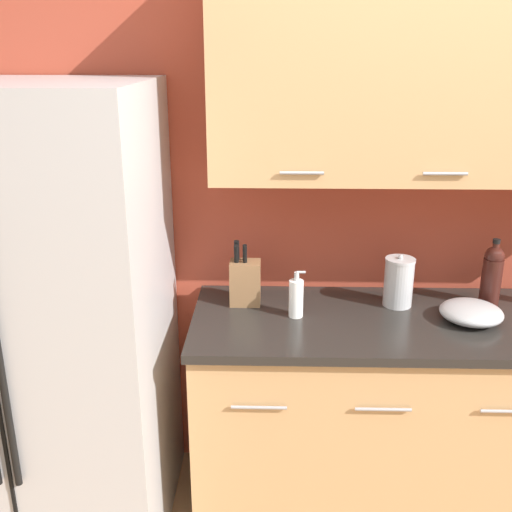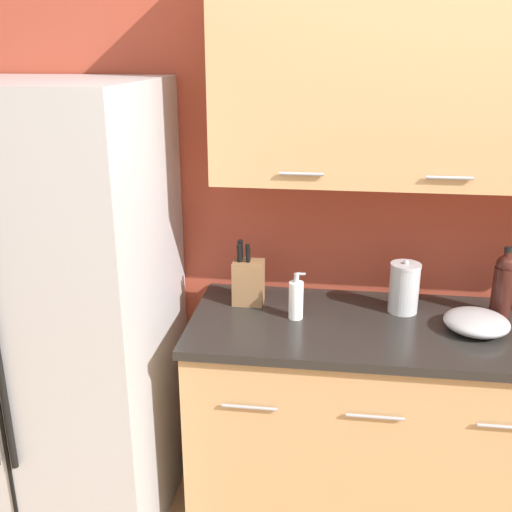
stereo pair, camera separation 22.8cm
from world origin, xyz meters
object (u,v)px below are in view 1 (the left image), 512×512
Objects in this scene: soap_dispenser at (296,298)px; mixing_bowl at (471,312)px; knife_block at (245,281)px; wine_bottle at (492,274)px; steel_canister at (399,282)px; refrigerator at (40,323)px.

soap_dispenser reaches higher than mixing_bowl.
knife_block reaches higher than mixing_bowl.
wine_bottle is 1.29× the size of steel_canister.
refrigerator is 1.67m from mixing_bowl.
mixing_bowl is at bearing -29.80° from steel_canister.
steel_canister is (0.63, -0.00, 0.00)m from knife_block.
steel_canister is at bearing 15.90° from soap_dispenser.
knife_block is at bearing 14.88° from refrigerator.
refrigerator is 0.82m from knife_block.
wine_bottle is 1.18× the size of mixing_bowl.
soap_dispenser is 0.80× the size of mixing_bowl.
steel_canister is at bearing 8.39° from refrigerator.
mixing_bowl is (0.68, -0.03, -0.04)m from soap_dispenser.
knife_block is at bearing 170.55° from mixing_bowl.
mixing_bowl is (0.26, -0.15, -0.07)m from steel_canister.
mixing_bowl is (1.67, 0.06, 0.04)m from refrigerator.
mixing_bowl is (0.88, -0.15, -0.06)m from knife_block.
refrigerator is 1.00m from soap_dispenser.
knife_block is 1.42× the size of soap_dispenser.
knife_block is 1.24× the size of steel_canister.
refrigerator is at bearing -165.12° from knife_block.
refrigerator is 6.38× the size of wine_bottle.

